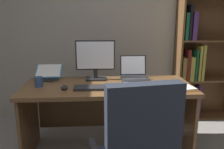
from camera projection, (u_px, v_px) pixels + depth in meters
name	position (u px, v px, depth m)	size (l,w,h in m)	color
wall_back	(97.00, 20.00, 3.27)	(4.81, 0.12, 2.78)	#A89E8E
desk	(108.00, 101.00, 2.53)	(1.72, 0.71, 0.76)	brown
bookshelf	(200.00, 47.00, 3.23)	(0.85, 0.30, 2.24)	brown
monitor	(95.00, 60.00, 2.57)	(0.43, 0.16, 0.44)	#232326
laptop	(134.00, 74.00, 2.64)	(0.30, 0.29, 0.25)	#232326
keyboard	(96.00, 88.00, 2.28)	(0.42, 0.15, 0.02)	#232326
computer_mouse	(64.00, 87.00, 2.26)	(0.06, 0.10, 0.04)	#232326
reading_stand_with_book	(49.00, 73.00, 2.62)	(0.28, 0.25, 0.15)	#232326
open_binder	(167.00, 88.00, 2.27)	(0.56, 0.38, 0.02)	orange
notepad	(130.00, 82.00, 2.50)	(0.15, 0.21, 0.01)	silver
pen	(132.00, 81.00, 2.49)	(0.01, 0.01, 0.14)	black
coffee_mug	(39.00, 82.00, 2.33)	(0.08, 0.08, 0.10)	#334C7A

